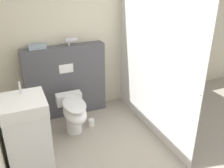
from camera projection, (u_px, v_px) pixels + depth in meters
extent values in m
cube|color=beige|center=(82.00, 37.00, 4.06)|extent=(8.00, 0.06, 2.50)
cube|color=#4C4C51|center=(66.00, 81.00, 4.06)|extent=(1.30, 0.20, 1.19)
cube|color=white|center=(66.00, 69.00, 3.87)|extent=(0.22, 0.01, 0.14)
cube|color=silver|center=(152.00, 62.00, 3.49)|extent=(0.01, 2.06, 2.16)
sphere|color=#B2B2B7|center=(201.00, 94.00, 2.67)|extent=(0.04, 0.04, 0.04)
cylinder|color=white|center=(74.00, 121.00, 3.74)|extent=(0.24, 0.24, 0.36)
ellipsoid|color=white|center=(75.00, 112.00, 3.57)|extent=(0.32, 0.57, 0.25)
ellipsoid|color=white|center=(74.00, 104.00, 3.52)|extent=(0.31, 0.56, 0.02)
cube|color=white|center=(69.00, 98.00, 3.82)|extent=(0.39, 0.14, 0.18)
cube|color=white|center=(30.00, 144.00, 2.85)|extent=(0.46, 0.49, 0.88)
cube|color=white|center=(23.00, 105.00, 2.63)|extent=(0.47, 0.50, 0.14)
cylinder|color=silver|center=(20.00, 88.00, 2.69)|extent=(0.02, 0.02, 0.14)
cylinder|color=#B7B7BC|center=(71.00, 40.00, 3.82)|extent=(0.18, 0.07, 0.07)
cone|color=#B7B7BC|center=(77.00, 39.00, 3.86)|extent=(0.03, 0.06, 0.06)
cylinder|color=#B7B7BC|center=(69.00, 43.00, 3.83)|extent=(0.03, 0.03, 0.08)
cube|color=#8C9EAD|center=(37.00, 47.00, 3.69)|extent=(0.25, 0.15, 0.06)
cylinder|color=white|center=(92.00, 122.00, 3.93)|extent=(0.09, 0.09, 0.11)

